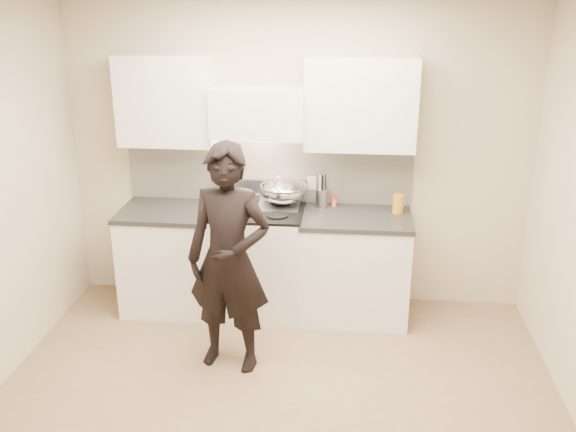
{
  "coord_description": "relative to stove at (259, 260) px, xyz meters",
  "views": [
    {
      "loc": [
        0.47,
        -3.63,
        2.74
      ],
      "look_at": [
        -0.01,
        1.05,
        1.03
      ],
      "focal_mm": 40.0,
      "sensor_mm": 36.0,
      "label": 1
    }
  ],
  "objects": [
    {
      "name": "ground_plane",
      "position": [
        0.3,
        -1.42,
        -0.47
      ],
      "size": [
        4.0,
        4.0,
        0.0
      ],
      "primitive_type": "plane",
      "color": "#867054"
    },
    {
      "name": "room_shell",
      "position": [
        0.24,
        -1.05,
        1.12
      ],
      "size": [
        4.04,
        3.54,
        2.7
      ],
      "color": "#C1B59B",
      "rests_on": "ground"
    },
    {
      "name": "stove",
      "position": [
        0.0,
        0.0,
        0.0
      ],
      "size": [
        0.76,
        0.65,
        0.96
      ],
      "color": "silver",
      "rests_on": "ground"
    },
    {
      "name": "counter_right",
      "position": [
        0.83,
        0.0,
        -0.01
      ],
      "size": [
        0.92,
        0.67,
        0.92
      ],
      "color": "white",
      "rests_on": "ground"
    },
    {
      "name": "counter_left",
      "position": [
        -0.78,
        0.0,
        -0.01
      ],
      "size": [
        0.82,
        0.67,
        0.92
      ],
      "color": "white",
      "rests_on": "ground"
    },
    {
      "name": "wok",
      "position": [
        0.2,
        0.14,
        0.59
      ],
      "size": [
        0.4,
        0.49,
        0.32
      ],
      "color": "silver",
      "rests_on": "stove"
    },
    {
      "name": "stock_pot",
      "position": [
        -0.15,
        -0.14,
        0.57
      ],
      "size": [
        0.37,
        0.31,
        0.17
      ],
      "color": "silver",
      "rests_on": "stove"
    },
    {
      "name": "utensil_crock",
      "position": [
        0.53,
        0.21,
        0.53
      ],
      "size": [
        0.11,
        0.11,
        0.29
      ],
      "color": "#9E9DA4",
      "rests_on": "counter_right"
    },
    {
      "name": "spice_jar",
      "position": [
        0.64,
        0.21,
        0.49
      ],
      "size": [
        0.04,
        0.04,
        0.1
      ],
      "color": "orange",
      "rests_on": "counter_right"
    },
    {
      "name": "oil_glass",
      "position": [
        1.17,
        0.1,
        0.53
      ],
      "size": [
        0.09,
        0.09,
        0.16
      ],
      "color": "#C67F1E",
      "rests_on": "counter_right"
    },
    {
      "name": "person",
      "position": [
        -0.09,
        -0.87,
        0.39
      ],
      "size": [
        0.69,
        0.52,
        1.72
      ],
      "primitive_type": "imported",
      "rotation": [
        0.0,
        0.0,
        -0.17
      ],
      "color": "black",
      "rests_on": "ground"
    }
  ]
}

